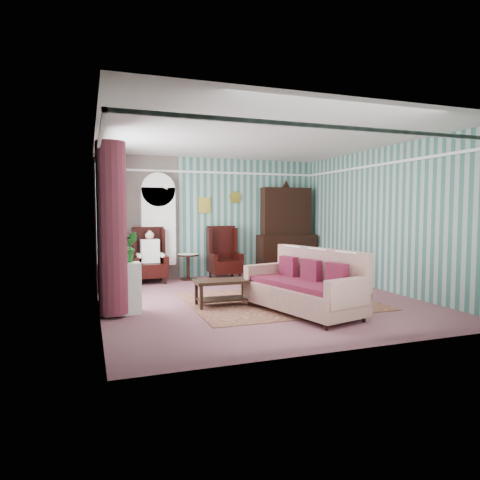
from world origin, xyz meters
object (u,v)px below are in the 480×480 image
object	(u,v)px
seated_woman	(150,257)
floral_armchair	(278,267)
wingback_left	(150,255)
sofa	(302,279)
bookcase	(158,232)
plant_stand	(123,289)
round_side_table	(188,267)
wingback_right	(225,253)
dresser_hutch	(287,228)
coffee_table	(223,293)
nest_table	(346,272)

from	to	relation	value
seated_woman	floral_armchair	world-z (taller)	seated_woman
wingback_left	sofa	size ratio (longest dim) A/B	0.61
bookcase	plant_stand	world-z (taller)	bookcase
seated_woman	wingback_left	bearing A→B (deg)	0.00
wingback_left	round_side_table	world-z (taller)	wingback_left
wingback_right	seated_woman	bearing A→B (deg)	180.00
round_side_table	sofa	bearing A→B (deg)	-75.66
wingback_left	dresser_hutch	bearing A→B (deg)	4.41
coffee_table	nest_table	bearing A→B (deg)	20.40
bookcase	coffee_table	distance (m)	3.32
bookcase	nest_table	size ratio (longest dim) A/B	4.15
sofa	bookcase	bearing A→B (deg)	7.62
round_side_table	floral_armchair	size ratio (longest dim) A/B	0.60
bookcase	coffee_table	world-z (taller)	bookcase
plant_stand	coffee_table	size ratio (longest dim) A/B	0.84
wingback_left	nest_table	world-z (taller)	wingback_left
dresser_hutch	plant_stand	xyz separation A→B (m)	(-4.30, -3.02, -0.78)
dresser_hutch	floral_armchair	xyz separation A→B (m)	(-1.20, -2.11, -0.68)
plant_stand	round_side_table	bearing A→B (deg)	59.62
bookcase	dresser_hutch	world-z (taller)	dresser_hutch
dresser_hutch	coffee_table	world-z (taller)	dresser_hutch
wingback_right	floral_armchair	size ratio (longest dim) A/B	1.26
dresser_hutch	seated_woman	distance (m)	3.56
round_side_table	plant_stand	xyz separation A→B (m)	(-1.70, -2.90, 0.10)
bookcase	nest_table	xyz separation A→B (m)	(3.82, -1.94, -0.85)
bookcase	wingback_right	xyz separation A→B (m)	(1.50, -0.39, -0.50)
wingback_right	coffee_table	size ratio (longest dim) A/B	1.31
dresser_hutch	floral_armchair	distance (m)	2.52
round_side_table	coffee_table	size ratio (longest dim) A/B	0.63
dresser_hutch	floral_armchair	bearing A→B (deg)	-119.59
dresser_hutch	wingback_left	world-z (taller)	dresser_hutch
dresser_hutch	nest_table	xyz separation A→B (m)	(0.57, -1.82, -0.91)
bookcase	plant_stand	xyz separation A→B (m)	(-1.05, -3.14, -0.72)
dresser_hutch	plant_stand	distance (m)	5.31
plant_stand	sofa	world-z (taller)	sofa
plant_stand	bookcase	bearing A→B (deg)	71.51
plant_stand	sofa	size ratio (longest dim) A/B	0.39
wingback_right	sofa	world-z (taller)	wingback_right
nest_table	plant_stand	bearing A→B (deg)	-166.16
seated_woman	wingback_right	bearing A→B (deg)	0.00
round_side_table	seated_woman	bearing A→B (deg)	-170.54
plant_stand	coffee_table	xyz separation A→B (m)	(1.65, 0.00, -0.18)
dresser_hutch	sofa	xyz separation A→B (m)	(-1.62, -3.93, -0.63)
wingback_left	floral_armchair	size ratio (longest dim) A/B	1.26
round_side_table	wingback_right	bearing A→B (deg)	-10.01
bookcase	sofa	size ratio (longest dim) A/B	1.09
round_side_table	nest_table	distance (m)	3.60
seated_woman	floral_armchair	xyz separation A→B (m)	(2.30, -1.84, -0.09)
dresser_hutch	floral_armchair	world-z (taller)	dresser_hutch
seated_woman	nest_table	world-z (taller)	seated_woman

